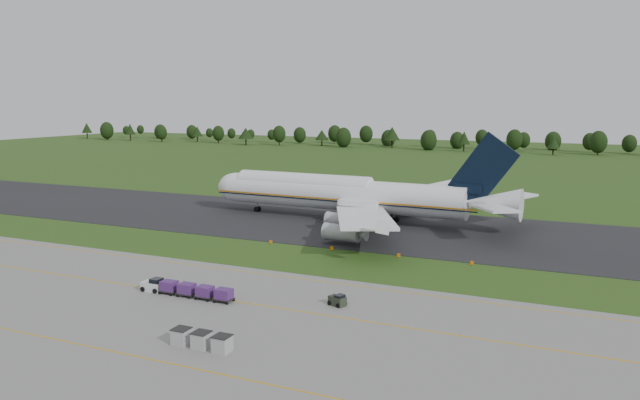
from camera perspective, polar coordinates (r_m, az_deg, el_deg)
The scene contains 10 objects.
ground at distance 96.28m, azimuth -1.23°, elevation -5.46°, with size 600.00×600.00×0.00m, color #274514.
apron at distance 68.60m, azimuth -13.81°, elevation -11.79°, with size 300.00×52.00×0.06m, color slate.
taxiway at distance 121.50m, azimuth 4.46°, elevation -2.40°, with size 300.00×40.00×0.08m, color black.
apron_markings at distance 73.87m, azimuth -10.41°, elevation -10.12°, with size 300.00×30.20×0.01m.
tree_line at distance 308.56m, azimuth 15.56°, elevation 5.38°, with size 527.67×23.29×10.86m.
aircraft at distance 126.86m, azimuth 2.51°, elevation 0.53°, with size 66.22×64.72×18.65m.
baggage_train at distance 80.21m, azimuth -12.26°, elevation -7.98°, with size 13.24×1.69×1.63m.
utility_cart at distance 75.07m, azimuth 1.59°, elevation -9.22°, with size 2.31×1.85×1.11m.
uld_row at distance 63.85m, azimuth -10.78°, elevation -12.46°, with size 6.48×1.68×1.66m.
edge_markers at distance 100.05m, azimuth 4.08°, elevation -4.76°, with size 34.52×0.30×0.60m.
Camera 1 is at (40.14, -84.11, 24.17)m, focal length 35.00 mm.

